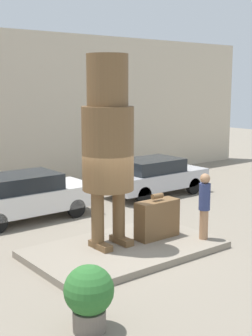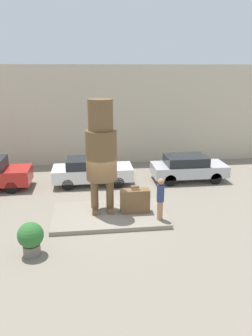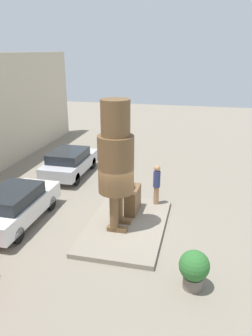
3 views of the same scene
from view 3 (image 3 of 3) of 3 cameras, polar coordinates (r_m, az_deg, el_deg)
name	(u,v)px [view 3 (image 3 of 3)]	position (r m, az deg, el deg)	size (l,w,h in m)	color
ground_plane	(126,228)	(12.79, 0.08, -10.32)	(60.00, 60.00, 0.00)	gray
pedestal	(126,226)	(12.75, 0.08, -9.98)	(4.79, 2.88, 0.18)	gray
statue_figure	(116,156)	(11.41, -1.78, 2.08)	(1.28, 1.28, 4.74)	brown
giant_suitcase	(133,200)	(13.41, 1.18, -5.51)	(1.23, 0.46, 1.20)	brown
tourist	(157,183)	(13.90, 5.36, -2.61)	(0.30, 0.30, 1.76)	#A87A56
parked_car_white	(15,205)	(13.47, -18.71, -6.12)	(4.28, 1.77, 1.46)	silver
parked_car_silver	(70,162)	(17.86, -9.76, 1.07)	(4.10, 1.83, 1.42)	#B7B7BC
planter_pot	(194,268)	(9.81, 11.77, -16.71)	(0.87, 0.87, 1.18)	#70665B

